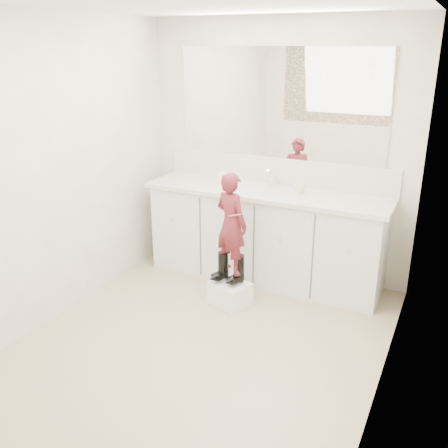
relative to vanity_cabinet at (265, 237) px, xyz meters
The scene contains 19 objects.
floor 1.30m from the vanity_cabinet, 90.00° to the right, with size 3.00×3.00×0.00m, color #958062.
ceiling 2.32m from the vanity_cabinet, 90.00° to the right, with size 3.00×3.00×0.00m, color white.
wall_back 0.82m from the vanity_cabinet, 90.00° to the left, with size 2.60×2.60×0.00m, color beige.
wall_front 2.83m from the vanity_cabinet, 90.00° to the right, with size 2.60×2.60×0.00m, color beige.
wall_left 1.95m from the vanity_cabinet, 136.70° to the right, with size 3.00×3.00×0.00m, color beige.
wall_right 1.95m from the vanity_cabinet, 43.30° to the right, with size 3.00×3.00×0.00m, color beige.
vanity_cabinet is the anchor object (origin of this frame).
countertop 0.45m from the vanity_cabinet, 90.00° to the right, with size 2.28×0.58×0.04m, color beige.
backsplash 0.64m from the vanity_cabinet, 90.00° to the left, with size 2.28×0.03×0.25m, color beige.
mirror 1.24m from the vanity_cabinet, 90.00° to the left, with size 2.00×0.02×1.00m, color white.
dot_panel 2.98m from the vanity_cabinet, 90.00° to the right, with size 2.00×0.01×1.20m, color #472819.
faucet 0.54m from the vanity_cabinet, 90.00° to the left, with size 0.08×0.08×0.10m, color silver.
cup 0.60m from the vanity_cabinet, ahead, with size 0.10×0.10×0.10m, color #EFE4BF.
soap_bottle 0.72m from the vanity_cabinet, behind, with size 0.07×0.08×0.16m, color white.
step_stool 0.70m from the vanity_cabinet, 96.83° to the right, with size 0.32×0.27×0.20m, color white.
boot_left 0.62m from the vanity_cabinet, 104.00° to the right, with size 0.10×0.18×0.27m, color black, non-canonical shape.
boot_right 0.60m from the vanity_cabinet, 89.90° to the right, with size 0.10×0.18×0.27m, color black, non-canonical shape.
toddler 0.68m from the vanity_cabinet, 97.06° to the right, with size 0.32×0.21×0.88m, color #A13137.
toothbrush 0.80m from the vanity_cabinet, 90.33° to the right, with size 0.01×0.01×0.14m, color #D15189.
Camera 1 is at (1.60, -2.91, 2.16)m, focal length 40.00 mm.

